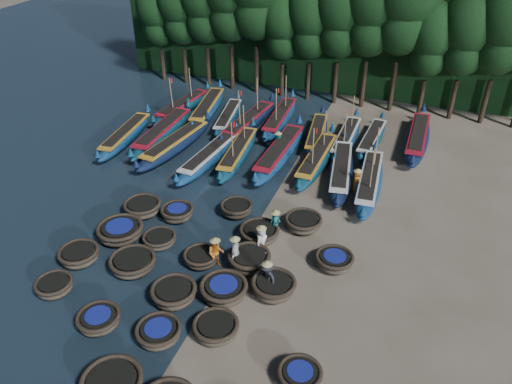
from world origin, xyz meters
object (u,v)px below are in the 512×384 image
(coracle_21, at_px, (177,212))
(long_boat_16, at_px, (372,139))
(coracle_23, at_px, (259,233))
(fisherman_5, at_px, (278,142))
(coracle_22, at_px, (237,208))
(coracle_10, at_px, (79,255))
(long_boat_4, at_px, (238,152))
(fisherman_3, at_px, (267,277))
(long_boat_0, at_px, (126,135))
(long_boat_11, at_px, (228,117))
(coracle_17, at_px, (201,258))
(long_boat_2, at_px, (175,144))
(coracle_18, at_px, (249,259))
(coracle_20, at_px, (143,207))
(long_boat_9, at_px, (183,107))
(coracle_6, at_px, (99,319))
(fisherman_1, at_px, (275,222))
(coracle_9, at_px, (300,375))
(coracle_5, at_px, (54,286))
(long_boat_10, at_px, (208,108))
(coracle_19, at_px, (334,260))
(long_boat_5, at_px, (279,152))
(coracle_16, at_px, (160,239))
(coracle_15, at_px, (120,231))
(coracle_12, at_px, (174,293))
(long_boat_15, at_px, (346,138))
(long_boat_1, at_px, (163,132))
(fisherman_0, at_px, (261,240))
(coracle_11, at_px, (133,263))
(long_boat_14, at_px, (316,135))
(long_boat_6, at_px, (317,159))
(fisherman_4, at_px, (235,251))
(coracle_24, at_px, (303,222))
(coracle_7, at_px, (159,332))
(long_boat_3, at_px, (209,156))
(coracle_13, at_px, (224,289))
(long_boat_8, at_px, (369,181))
(long_boat_13, at_px, (280,118))
(long_boat_12, at_px, (249,122))
(fisherman_6, at_px, (357,180))

(coracle_21, xyz_separation_m, long_boat_16, (8.65, 12.66, 0.06))
(coracle_23, height_order, fisherman_5, fisherman_5)
(coracle_22, bearing_deg, coracle_10, -131.76)
(long_boat_4, xyz_separation_m, fisherman_3, (5.95, -11.15, 0.34))
(coracle_10, distance_m, fisherman_5, 15.33)
(long_boat_0, bearing_deg, long_boat_11, 38.10)
(coracle_17, relative_size, fisherman_3, 0.97)
(long_boat_2, bearing_deg, coracle_18, -39.00)
(coracle_20, bearing_deg, long_boat_9, 108.19)
(coracle_6, distance_m, fisherman_1, 9.92)
(coracle_6, height_order, coracle_10, coracle_10)
(long_boat_2, bearing_deg, coracle_9, -41.30)
(long_boat_9, height_order, fisherman_5, long_boat_9)
(coracle_5, relative_size, long_boat_10, 0.21)
(coracle_19, xyz_separation_m, long_boat_9, (-15.54, 14.09, 0.12))
(coracle_9, distance_m, coracle_22, 11.37)
(coracle_10, xyz_separation_m, long_boat_2, (-1.06, 12.02, 0.15))
(coracle_10, bearing_deg, long_boat_5, 65.46)
(coracle_23, relative_size, fisherman_1, 1.32)
(coracle_16, bearing_deg, coracle_10, -140.57)
(coracle_15, height_order, fisherman_3, fisherman_3)
(coracle_12, relative_size, long_boat_2, 0.29)
(coracle_10, xyz_separation_m, coracle_19, (11.90, 3.98, -0.01))
(long_boat_15, height_order, long_boat_16, long_boat_15)
(coracle_9, relative_size, long_boat_5, 0.23)
(coracle_16, height_order, long_boat_1, long_boat_1)
(coracle_12, distance_m, long_boat_4, 13.37)
(coracle_20, xyz_separation_m, fisherman_0, (7.47, -1.00, 0.46))
(coracle_11, relative_size, coracle_21, 1.39)
(coracle_15, bearing_deg, long_boat_1, 108.22)
(long_boat_14, bearing_deg, long_boat_6, -82.90)
(long_boat_15, bearing_deg, coracle_9, -83.23)
(fisherman_4, bearing_deg, fisherman_1, 154.75)
(coracle_24, bearing_deg, coracle_7, -110.49)
(long_boat_3, distance_m, long_boat_11, 6.39)
(long_boat_11, relative_size, fisherman_1, 4.15)
(coracle_12, height_order, fisherman_3, fisherman_3)
(coracle_15, relative_size, coracle_20, 1.19)
(coracle_18, relative_size, coracle_24, 1.04)
(coracle_13, xyz_separation_m, coracle_21, (-4.86, 4.74, -0.05))
(long_boat_6, distance_m, long_boat_8, 4.00)
(coracle_15, relative_size, long_boat_8, 0.30)
(coracle_10, bearing_deg, long_boat_13, 76.85)
(coracle_10, relative_size, coracle_24, 0.98)
(coracle_24, bearing_deg, fisherman_0, -117.00)
(coracle_19, xyz_separation_m, long_boat_10, (-13.50, 14.42, 0.17))
(coracle_12, relative_size, fisherman_3, 1.30)
(long_boat_12, distance_m, long_boat_16, 9.10)
(fisherman_0, relative_size, fisherman_6, 1.12)
(coracle_9, height_order, coracle_22, coracle_22)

